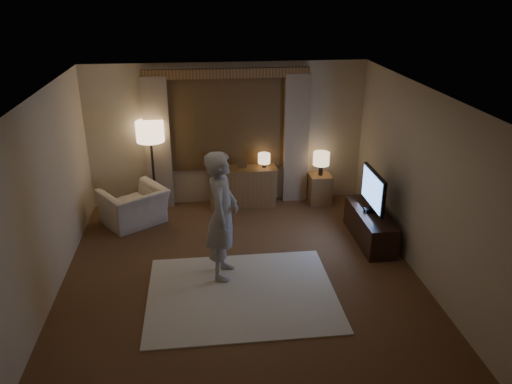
{
  "coord_description": "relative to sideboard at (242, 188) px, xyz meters",
  "views": [
    {
      "loc": [
        -0.49,
        -5.99,
        3.88
      ],
      "look_at": [
        0.27,
        0.6,
        1.06
      ],
      "focal_mm": 35.0,
      "sensor_mm": 36.0,
      "label": 1
    }
  ],
  "objects": [
    {
      "name": "room",
      "position": [
        -0.24,
        -2.0,
        0.98
      ],
      "size": [
        5.04,
        5.54,
        2.64
      ],
      "color": "brown",
      "rests_on": "ground"
    },
    {
      "name": "rug",
      "position": [
        -0.28,
        -2.88,
        -0.34
      ],
      "size": [
        2.5,
        2.0,
        0.02
      ],
      "primitive_type": "cube",
      "color": "beige",
      "rests_on": "floor"
    },
    {
      "name": "sideboard",
      "position": [
        0.0,
        0.0,
        0.0
      ],
      "size": [
        1.2,
        0.4,
        0.7
      ],
      "primitive_type": "cube",
      "color": "brown",
      "rests_on": "floor"
    },
    {
      "name": "picture_frame",
      "position": [
        -0.0,
        0.0,
        0.45
      ],
      "size": [
        0.16,
        0.02,
        0.2
      ],
      "primitive_type": "cube",
      "color": "brown",
      "rests_on": "sideboard"
    },
    {
      "name": "plant",
      "position": [
        -0.4,
        0.0,
        0.5
      ],
      "size": [
        0.16,
        0.13,
        0.3
      ],
      "primitive_type": "imported",
      "color": "#999999",
      "rests_on": "sideboard"
    },
    {
      "name": "table_lamp_sideboard",
      "position": [
        0.4,
        0.0,
        0.55
      ],
      "size": [
        0.22,
        0.22,
        0.3
      ],
      "color": "black",
      "rests_on": "sideboard"
    },
    {
      "name": "floor_lamp",
      "position": [
        -1.59,
        -0.0,
        1.04
      ],
      "size": [
        0.48,
        0.48,
        1.66
      ],
      "color": "black",
      "rests_on": "floor"
    },
    {
      "name": "armchair",
      "position": [
        -1.92,
        -0.55,
        -0.03
      ],
      "size": [
        1.3,
        1.27,
        0.64
      ],
      "primitive_type": "imported",
      "rotation": [
        0.0,
        0.0,
        -2.54
      ],
      "color": "beige",
      "rests_on": "floor"
    },
    {
      "name": "side_table",
      "position": [
        1.45,
        -0.05,
        -0.07
      ],
      "size": [
        0.4,
        0.4,
        0.56
      ],
      "primitive_type": "cube",
      "color": "brown",
      "rests_on": "floor"
    },
    {
      "name": "table_lamp_side",
      "position": [
        1.45,
        -0.05,
        0.52
      ],
      "size": [
        0.3,
        0.3,
        0.44
      ],
      "color": "black",
      "rests_on": "side_table"
    },
    {
      "name": "tv_stand",
      "position": [
        1.91,
        -1.6,
        -0.1
      ],
      "size": [
        0.45,
        1.4,
        0.5
      ],
      "primitive_type": "cube",
      "color": "black",
      "rests_on": "floor"
    },
    {
      "name": "tv",
      "position": [
        1.91,
        -1.6,
        0.52
      ],
      "size": [
        0.23,
        0.94,
        0.68
      ],
      "color": "black",
      "rests_on": "tv_stand"
    },
    {
      "name": "person",
      "position": [
        -0.49,
        -2.38,
        0.59
      ],
      "size": [
        0.56,
        0.74,
        1.84
      ],
      "primitive_type": "imported",
      "rotation": [
        0.0,
        0.0,
        1.37
      ],
      "color": "#B4AEA6",
      "rests_on": "rug"
    }
  ]
}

